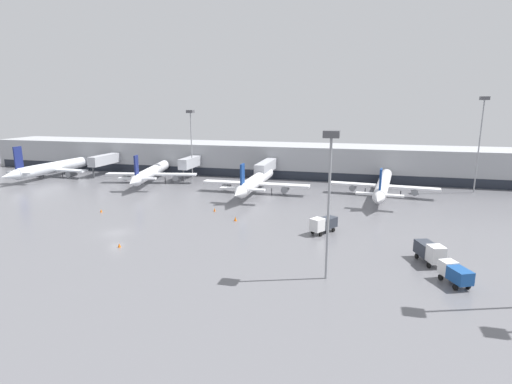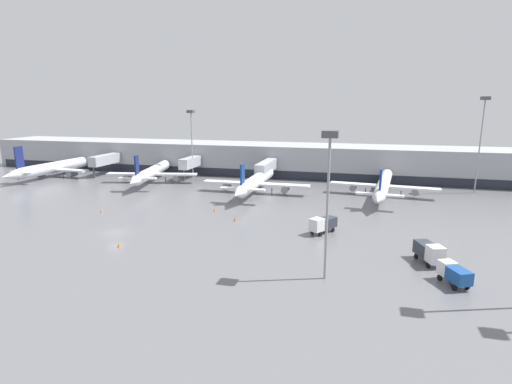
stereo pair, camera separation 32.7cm
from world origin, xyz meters
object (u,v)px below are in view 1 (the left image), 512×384
Objects in this scene: service_truck_1 at (323,224)px; traffic_cone_0 at (235,219)px; traffic_cone_3 at (215,210)px; parked_jet_1 at (54,168)px; service_truck_0 at (430,251)px; traffic_cone_2 at (119,245)px; service_truck_2 at (455,273)px; apron_light_mast_6 at (482,120)px; parked_jet_0 at (151,172)px; apron_light_mast_3 at (191,125)px; apron_light_mast_2 at (330,163)px; parked_jet_2 at (383,184)px; traffic_cone_1 at (101,211)px; parked_jet_3 at (255,182)px.

service_truck_1 is 6.89× the size of traffic_cone_0.
parked_jet_1 is at bearing 157.20° from traffic_cone_3.
parked_jet_1 is 48.42× the size of traffic_cone_3.
traffic_cone_2 is (-43.03, -5.07, -1.32)m from service_truck_0.
service_truck_2 is at bearing -1.48° from traffic_cone_2.
parked_jet_1 reaches higher than service_truck_0.
traffic_cone_3 is at bearing -77.94° from service_truck_1.
service_truck_2 is 59.35m from apron_light_mast_6.
parked_jet_0 is 7.09× the size of service_truck_2.
parked_jet_0 reaches higher than traffic_cone_3.
apron_light_mast_6 is (112.10, 6.93, 14.41)m from parked_jet_1.
apron_light_mast_3 is 71.96m from apron_light_mast_6.
apron_light_mast_2 is at bearing -119.14° from parked_jet_1.
parked_jet_1 is at bearing 148.54° from apron_light_mast_2.
traffic_cone_1 is at bearing 124.08° from parked_jet_2.
parked_jet_3 is at bearing 78.59° from traffic_cone_3.
traffic_cone_3 is 0.04× the size of apron_light_mast_2.
parked_jet_0 reaches higher than parked_jet_3.
traffic_cone_0 is 7.93m from traffic_cone_3.
parked_jet_2 is at bearing -157.00° from apron_light_mast_6.
traffic_cone_1 is (-57.71, 11.29, -1.31)m from service_truck_0.
traffic_cone_0 is at bearing 1.86° from traffic_cone_1.
parked_jet_0 is 35.33m from traffic_cone_3.
apron_light_mast_2 is (17.84, -20.47, 13.60)m from traffic_cone_0.
parked_jet_3 is (62.03, -6.77, 0.10)m from parked_jet_1.
parked_jet_2 is 59.65m from traffic_cone_2.
apron_light_mast_6 is at bearing 26.70° from traffic_cone_1.
parked_jet_0 reaches higher than traffic_cone_1.
traffic_cone_3 is at bearing -110.48° from parked_jet_1.
parked_jet_3 is 41.60m from traffic_cone_2.
service_truck_2 reaches higher than traffic_cone_0.
parked_jet_0 is at bearing 28.57° from service_truck_2.
parked_jet_2 is 39.68m from traffic_cone_3.
traffic_cone_2 is at bearing -129.85° from parked_jet_1.
apron_light_mast_6 is at bearing 62.42° from apron_light_mast_2.
parked_jet_0 is 29.96m from traffic_cone_1.
service_truck_1 is at bearing -142.00° from service_truck_0.
apron_light_mast_3 is (-21.85, 13.66, 12.14)m from parked_jet_3.
service_truck_1 is at bearing -109.90° from parked_jet_1.
traffic_cone_3 is 0.04× the size of apron_light_mast_3.
parked_jet_1 is 1.82× the size of apron_light_mast_3.
traffic_cone_2 is 23.41m from traffic_cone_3.
service_truck_0 is 1.01× the size of service_truck_1.
service_truck_1 is 57.95m from apron_light_mast_3.
apron_light_mast_3 is at bearing 86.04° from parked_jet_2.
traffic_cone_2 is 0.04× the size of apron_light_mast_2.
parked_jet_2 reaches higher than service_truck_2.
parked_jet_3 is at bearing 75.98° from traffic_cone_2.
service_truck_1 is at bearing 21.36° from service_truck_2.
parked_jet_3 is 44.72× the size of traffic_cone_3.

